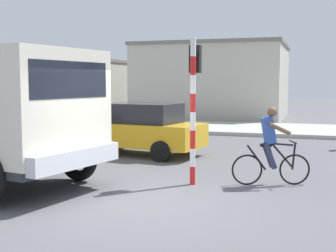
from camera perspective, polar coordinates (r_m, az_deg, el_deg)
name	(u,v)px	position (r m, az deg, el deg)	size (l,w,h in m)	color
ground_plane	(142,202)	(8.69, -3.25, -9.49)	(120.00, 120.00, 0.00)	#56565B
sidewalk_far	(248,129)	(21.58, 9.94, -0.32)	(80.00, 5.00, 0.16)	#ADADA8
cyclist	(271,146)	(10.16, 12.77, -2.46)	(1.64, 0.71, 1.72)	black
traffic_light_pole	(194,91)	(9.95, 3.27, 4.47)	(0.24, 0.43, 3.20)	red
car_red_near	(140,128)	(14.11, -3.58, -0.31)	(4.22, 2.34, 1.60)	gold
building_corner_left	(74,87)	(33.50, -11.65, 4.80)	(7.33, 6.88, 3.77)	#B2AD9E
building_mid_block	(214,81)	(28.91, 5.77, 5.59)	(8.82, 7.59, 4.58)	#B2AD9E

